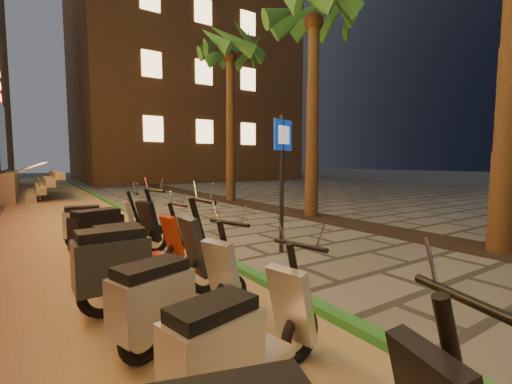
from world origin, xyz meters
TOP-DOWN VIEW (x-y plane):
  - parking_strip at (-2.60, 10.00)m, footprint 3.40×60.00m
  - green_curb at (-0.90, 10.00)m, footprint 0.18×60.00m
  - planting_strip at (3.60, 5.00)m, footprint 1.20×40.00m
  - apartment_block at (9.00, 32.00)m, footprint 18.00×16.06m
  - palm_c at (3.60, 7.00)m, footprint 2.97×3.02m
  - palm_d at (3.60, 12.00)m, footprint 2.97×3.02m
  - pedestrian_sign at (0.32, 4.22)m, footprint 0.52×0.21m
  - scooter_5 at (-2.37, 1.23)m, footprint 1.46×0.68m
  - scooter_6 at (-2.47, 2.15)m, footprint 1.51×0.81m
  - scooter_7 at (-2.54, 3.13)m, footprint 1.74×0.61m
  - scooter_8 at (-2.31, 4.19)m, footprint 1.49×0.60m
  - scooter_9 at (-2.42, 5.10)m, footprint 1.68×0.89m
  - scooter_10 at (-2.47, 6.32)m, footprint 1.55×0.59m

SIDE VIEW (x-z plane):
  - parking_strip at x=-2.60m, z-range 0.00..0.01m
  - planting_strip at x=3.60m, z-range 0.00..0.02m
  - green_curb at x=-0.90m, z-range 0.00..0.10m
  - scooter_5 at x=-2.37m, z-range -0.07..0.96m
  - scooter_8 at x=-2.31m, z-range -0.07..0.98m
  - scooter_6 at x=-2.47m, z-range -0.07..1.00m
  - scooter_10 at x=-2.47m, z-range -0.07..1.02m
  - scooter_9 at x=-2.42m, z-range -0.08..1.12m
  - scooter_7 at x=-2.54m, z-range -0.08..1.15m
  - pedestrian_sign at x=0.32m, z-range 0.37..2.84m
  - palm_c at x=3.60m, z-range 2.27..9.18m
  - palm_d at x=3.60m, z-range 2.36..9.53m
  - apartment_block at x=9.00m, z-range 0.00..25.00m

